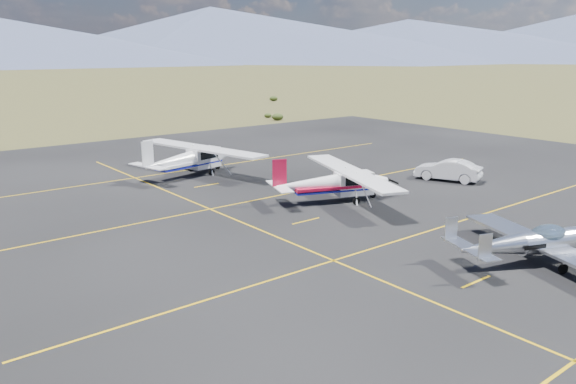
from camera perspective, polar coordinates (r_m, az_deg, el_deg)
name	(u,v)px	position (r m, az deg, el deg)	size (l,w,h in m)	color
ground	(449,245)	(29.17, 16.06, -5.18)	(1600.00, 1600.00, 0.00)	#383D1C
apron	(350,214)	(33.45, 6.31, -2.20)	(72.00, 72.00, 0.02)	black
aircraft_low_wing	(534,243)	(27.53, 23.68, -4.73)	(7.33, 9.85, 2.17)	silver
aircraft_cessna	(334,182)	(35.62, 4.69, 1.05)	(8.25, 11.51, 2.97)	white
aircraft_plain	(189,158)	(43.60, -9.98, 3.44)	(7.96, 12.53, 3.17)	white
sedan	(448,170)	(43.16, 15.95, 2.16)	(1.65, 4.74, 1.56)	silver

